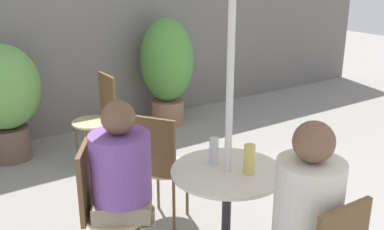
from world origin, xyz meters
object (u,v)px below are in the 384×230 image
object	(u,v)px
potted_plant_1	(167,66)
bistro_chair_2	(101,111)
bistro_chair_0	(101,201)
bistro_chair_3	(159,160)
beer_glass_0	(249,159)
seated_person_1	(305,216)
cafe_table_near	(227,198)
seated_person_0	(124,178)
beer_glass_1	(214,150)
potted_plant_0	(4,93)

from	to	relation	value
potted_plant_1	bistro_chair_2	bearing A→B (deg)	-150.56
bistro_chair_0	potted_plant_1	bearing A→B (deg)	-7.98
bistro_chair_3	bistro_chair_2	bearing A→B (deg)	-38.15
bistro_chair_2	beer_glass_0	distance (m)	2.22
seated_person_1	bistro_chair_3	bearing A→B (deg)	-86.63
cafe_table_near	seated_person_1	size ratio (longest dim) A/B	0.59
seated_person_0	beer_glass_1	bearing A→B (deg)	-78.83
bistro_chair_2	potted_plant_0	xyz separation A→B (m)	(-0.77, 0.63, 0.17)
cafe_table_near	bistro_chair_2	distance (m)	2.10
bistro_chair_0	bistro_chair_3	size ratio (longest dim) A/B	1.00
bistro_chair_0	beer_glass_0	distance (m)	0.97
bistro_chair_3	seated_person_1	world-z (taller)	seated_person_1
bistro_chair_0	beer_glass_1	bearing A→B (deg)	-81.16
cafe_table_near	seated_person_0	size ratio (longest dim) A/B	0.62
potted_plant_0	potted_plant_1	bearing A→B (deg)	1.00
potted_plant_0	seated_person_0	bearing A→B (deg)	-85.31
beer_glass_1	bistro_chair_3	bearing A→B (deg)	96.13
cafe_table_near	seated_person_0	world-z (taller)	seated_person_0
seated_person_0	beer_glass_1	xyz separation A→B (m)	(0.54, -0.19, 0.12)
bistro_chair_0	potted_plant_0	bearing A→B (deg)	32.30
bistro_chair_2	potted_plant_0	world-z (taller)	potted_plant_0
seated_person_0	bistro_chair_2	bearing A→B (deg)	12.68
seated_person_0	potted_plant_1	size ratio (longest dim) A/B	0.90
bistro_chair_0	potted_plant_1	size ratio (longest dim) A/B	0.68
seated_person_1	potted_plant_0	world-z (taller)	seated_person_1
potted_plant_0	beer_glass_1	bearing A→B (deg)	-74.03
cafe_table_near	potted_plant_1	bearing A→B (deg)	66.50
seated_person_1	bistro_chair_2	bearing A→B (deg)	-89.93
bistro_chair_2	potted_plant_0	bearing A→B (deg)	-130.11
bistro_chair_2	bistro_chair_0	bearing A→B (deg)	-23.49
potted_plant_0	bistro_chair_2	bearing A→B (deg)	-39.30
potted_plant_0	seated_person_1	bearing A→B (deg)	-77.60
bistro_chair_3	potted_plant_1	world-z (taller)	potted_plant_1
seated_person_1	seated_person_0	bearing A→B (deg)	-60.08
bistro_chair_2	seated_person_0	size ratio (longest dim) A/B	0.76
beer_glass_1	potted_plant_0	size ratio (longest dim) A/B	0.14
bistro_chair_2	seated_person_0	world-z (taller)	seated_person_0
cafe_table_near	beer_glass_0	bearing A→B (deg)	-53.97
bistro_chair_0	bistro_chair_2	distance (m)	1.83
bistro_chair_0	seated_person_0	distance (m)	0.22
beer_glass_0	potted_plant_0	world-z (taller)	potted_plant_0
cafe_table_near	bistro_chair_3	world-z (taller)	bistro_chair_3
bistro_chair_3	beer_glass_1	xyz separation A→B (m)	(0.06, -0.60, 0.28)
seated_person_1	beer_glass_0	size ratio (longest dim) A/B	6.78
bistro_chair_3	seated_person_1	distance (m)	1.40
seated_person_0	beer_glass_1	distance (m)	0.59
beer_glass_0	potted_plant_0	bearing A→B (deg)	106.29
bistro_chair_3	potted_plant_0	xyz separation A→B (m)	(-0.68, 1.99, 0.17)
bistro_chair_0	seated_person_1	size ratio (longest dim) A/B	0.73
bistro_chair_0	beer_glass_1	world-z (taller)	same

